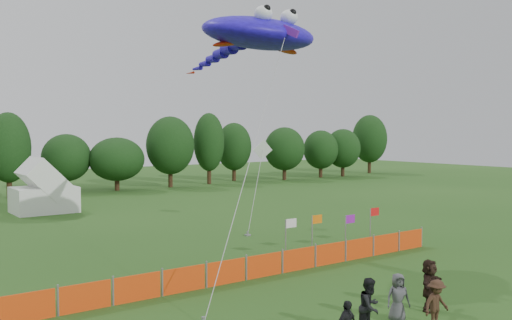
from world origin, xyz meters
TOP-DOWN VIEW (x-y plane):
  - treeline at (1.61, 44.93)m, footprint 104.57×8.78m
  - tent_right at (-1.05, 32.53)m, footprint 4.65×3.72m
  - barrier_fence at (0.96, 6.71)m, footprint 21.90×0.06m
  - flag_row at (7.17, 8.88)m, footprint 6.73×0.53m
  - spectator_b at (-0.73, -0.99)m, footprint 1.04×0.90m
  - spectator_c at (1.50, -1.83)m, footprint 1.07×0.66m
  - spectator_e at (0.99, -0.68)m, footprint 0.96×0.83m
  - spectator_f at (2.86, -0.54)m, footprint 1.79×1.20m
  - stingray_kite at (3.07, 10.28)m, footprint 10.97×15.41m
  - small_kite_white at (8.76, 17.45)m, footprint 4.37×3.47m

SIDE VIEW (x-z plane):
  - barrier_fence at x=0.96m, z-range 0.00..1.00m
  - spectator_c at x=1.50m, z-range 0.00..1.61m
  - spectator_e at x=0.99m, z-range 0.00..1.65m
  - spectator_b at x=-0.73m, z-range 0.00..1.83m
  - spectator_f at x=2.86m, z-range 0.00..1.85m
  - flag_row at x=7.17m, z-range 0.31..2.36m
  - tent_right at x=-1.05m, z-range 0.02..3.30m
  - small_kite_white at x=8.76m, z-range 1.11..6.91m
  - treeline at x=1.61m, z-range 0.00..8.36m
  - stingray_kite at x=3.07m, z-range 5.01..17.35m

